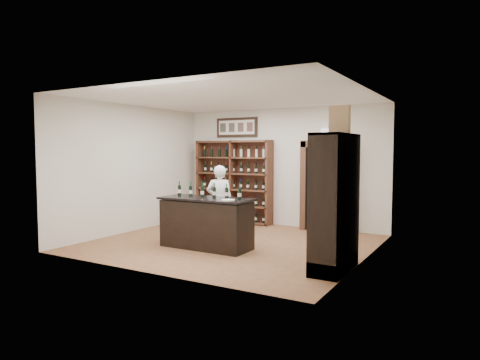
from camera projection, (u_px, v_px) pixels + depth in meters
name	position (u px, v px, depth m)	size (l,w,h in m)	color
floor	(231.00, 243.00, 8.91)	(5.50, 5.50, 0.00)	brown
ceiling	(230.00, 98.00, 8.70)	(5.50, 5.50, 0.00)	white
wall_back	(281.00, 167.00, 10.97)	(5.50, 0.04, 3.00)	beige
wall_left	(132.00, 169.00, 10.18)	(0.04, 5.00, 3.00)	beige
wall_right	(365.00, 175.00, 7.44)	(0.04, 5.00, 3.00)	beige
wine_shelf	(234.00, 181.00, 11.50)	(2.20, 0.38, 2.20)	#5B2F1F
framed_picture	(237.00, 127.00, 11.52)	(1.25, 0.04, 0.52)	black
arched_doorway	(326.00, 184.00, 10.22)	(1.17, 0.35, 2.17)	black
emergency_light	(328.00, 131.00, 10.21)	(0.30, 0.10, 0.10)	white
tasting_counter	(206.00, 223.00, 8.46)	(1.88, 0.78, 1.00)	black
counter_bottle_0	(179.00, 190.00, 8.84)	(0.07, 0.07, 0.30)	black
counter_bottle_1	(191.00, 191.00, 8.70)	(0.07, 0.07, 0.30)	black
counter_bottle_2	(202.00, 192.00, 8.55)	(0.07, 0.07, 0.30)	black
counter_bottle_3	(214.00, 192.00, 8.41)	(0.07, 0.07, 0.30)	black
counter_bottle_4	(227.00, 193.00, 8.26)	(0.07, 0.07, 0.30)	black
counter_bottle_5	(240.00, 194.00, 8.12)	(0.07, 0.07, 0.30)	black
side_cabinet	(336.00, 224.00, 6.82)	(0.48, 1.20, 2.20)	black
shopkeeper	(220.00, 201.00, 9.53)	(0.59, 0.38, 1.61)	white
plate	(228.00, 200.00, 7.94)	(0.25, 0.25, 0.02)	silver
wine_crate	(340.00, 120.00, 6.93)	(0.32, 0.13, 0.46)	tan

